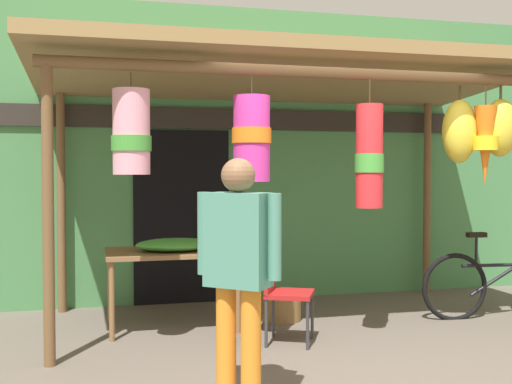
% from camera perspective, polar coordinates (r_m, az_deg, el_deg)
% --- Properties ---
extents(ground_plane, '(30.00, 30.00, 0.00)m').
position_cam_1_polar(ground_plane, '(5.59, 9.50, -14.00)').
color(ground_plane, '#60564C').
extents(shop_facade, '(11.81, 0.29, 3.44)m').
position_cam_1_polar(shop_facade, '(7.66, 2.12, 3.36)').
color(shop_facade, '#47844C').
rests_on(shop_facade, ground_plane).
extents(market_stall_canopy, '(4.88, 2.46, 2.65)m').
position_cam_1_polar(market_stall_canopy, '(6.27, 3.31, 9.14)').
color(market_stall_canopy, brown).
rests_on(market_stall_canopy, ground_plane).
extents(display_table, '(1.26, 0.81, 0.76)m').
position_cam_1_polar(display_table, '(6.19, -7.64, -5.95)').
color(display_table, brown).
rests_on(display_table, ground_plane).
extents(flower_heap_on_table, '(0.76, 0.53, 0.12)m').
position_cam_1_polar(flower_heap_on_table, '(6.12, -7.20, -4.75)').
color(flower_heap_on_table, green).
rests_on(flower_heap_on_table, display_table).
extents(folding_chair, '(0.53, 0.53, 0.84)m').
position_cam_1_polar(folding_chair, '(5.64, 2.31, -8.57)').
color(folding_chair, '#AD1E1E').
rests_on(folding_chair, ground_plane).
extents(wicker_basket_by_table, '(0.41, 0.41, 0.24)m').
position_cam_1_polar(wicker_basket_by_table, '(6.55, 2.29, -10.50)').
color(wicker_basket_by_table, brown).
rests_on(wicker_basket_by_table, ground_plane).
extents(parked_bicycle, '(1.75, 0.44, 0.92)m').
position_cam_1_polar(parked_bicycle, '(7.09, 21.33, -7.80)').
color(parked_bicycle, black).
rests_on(parked_bicycle, ground_plane).
extents(shopper_by_bananas, '(0.47, 0.43, 1.61)m').
position_cam_1_polar(shopper_by_bananas, '(4.02, -1.62, -6.41)').
color(shopper_by_bananas, orange).
rests_on(shopper_by_bananas, ground_plane).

